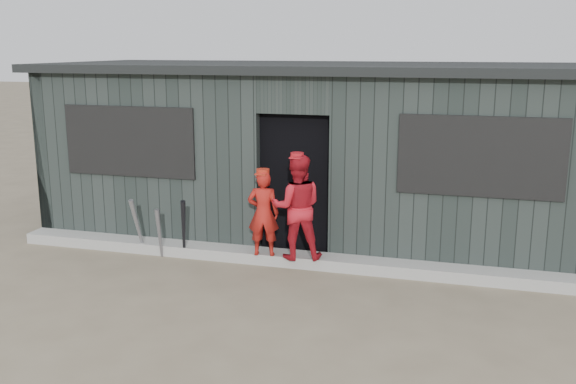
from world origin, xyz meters
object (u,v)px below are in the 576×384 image
(player_red_left, at_px, (263,213))
(player_red_right, at_px, (297,207))
(bat_mid, at_px, (159,233))
(bat_right, at_px, (184,230))
(bat_left, at_px, (138,226))
(dugout, at_px, (318,151))
(player_grey_back, at_px, (318,211))

(player_red_left, height_order, player_red_right, player_red_right)
(bat_mid, xyz_separation_m, bat_right, (0.37, 0.01, 0.08))
(bat_mid, height_order, player_red_right, player_red_right)
(bat_left, distance_m, bat_right, 0.71)
(player_red_right, distance_m, dugout, 1.90)
(bat_left, distance_m, dugout, 2.98)
(player_red_right, xyz_separation_m, dugout, (-0.16, 1.84, 0.45))
(dugout, bearing_deg, bat_right, -126.84)
(bat_mid, relative_size, player_red_left, 0.61)
(bat_right, relative_size, dugout, 0.10)
(player_red_right, bearing_deg, bat_left, -14.59)
(dugout, bearing_deg, player_grey_back, -76.35)
(player_red_left, relative_size, dugout, 0.14)
(bat_right, bearing_deg, player_grey_back, 25.73)
(bat_right, distance_m, player_red_left, 1.16)
(bat_left, height_order, player_grey_back, player_grey_back)
(bat_right, distance_m, player_grey_back, 1.88)
(bat_left, bearing_deg, player_red_right, 1.08)
(player_grey_back, distance_m, dugout, 1.31)
(bat_mid, xyz_separation_m, player_grey_back, (2.06, 0.82, 0.26))
(bat_right, height_order, player_red_right, player_red_right)
(player_red_right, height_order, dugout, dugout)
(bat_left, distance_m, player_red_right, 2.33)
(bat_right, bearing_deg, dugout, 53.16)
(bat_right, bearing_deg, player_red_right, 2.43)
(bat_left, relative_size, player_red_left, 0.74)
(bat_right, bearing_deg, player_red_left, 3.32)
(player_red_left, bearing_deg, player_red_right, 170.01)
(bat_mid, bearing_deg, dugout, 46.83)
(bat_right, height_order, player_grey_back, player_grey_back)
(bat_left, relative_size, player_grey_back, 0.69)
(player_red_right, bearing_deg, player_grey_back, -113.78)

